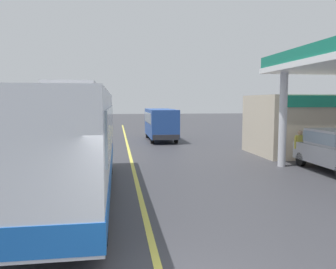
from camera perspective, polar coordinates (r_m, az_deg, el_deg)
name	(u,v)px	position (r m, az deg, el deg)	size (l,w,h in m)	color
ground	(127,144)	(24.98, -6.81, -1.53)	(120.00, 120.00, 0.00)	#38383D
lane_divider_stripe	(130,154)	(20.02, -6.38, -3.25)	(0.16, 50.00, 0.01)	#D8CC4C
coach_bus_main	(70,144)	(11.25, -15.98, -1.45)	(2.60, 11.04, 3.69)	silver
gas_station_roadside	(336,109)	(19.99, 26.13, 3.76)	(9.10, 11.95, 5.10)	#147259
car_at_pump	(335,148)	(16.57, 25.98, -2.08)	(1.70, 4.20, 1.82)	#B2B2B7
minibus_opposing_lane	(161,122)	(26.90, -1.23, 2.16)	(2.04, 6.13, 2.44)	#264C9E
pedestrian_near_pump	(300,145)	(17.73, 21.01, -1.69)	(0.55, 0.22, 1.66)	#33333F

